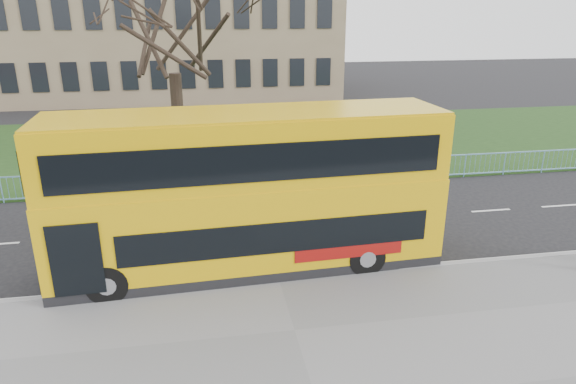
% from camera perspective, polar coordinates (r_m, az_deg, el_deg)
% --- Properties ---
extents(ground, '(120.00, 120.00, 0.00)m').
position_cam_1_polar(ground, '(16.37, -1.90, -7.26)').
color(ground, black).
rests_on(ground, ground).
extents(kerb, '(80.00, 0.20, 0.14)m').
position_cam_1_polar(kerb, '(14.98, -1.07, -9.68)').
color(kerb, gray).
rests_on(kerb, ground).
extents(grass_verge, '(80.00, 15.40, 0.08)m').
position_cam_1_polar(grass_verge, '(29.75, -5.72, 5.28)').
color(grass_verge, '#193312').
rests_on(grass_verge, ground).
extents(guard_railing, '(40.00, 0.12, 1.10)m').
position_cam_1_polar(guard_railing, '(22.23, -4.27, 1.67)').
color(guard_railing, '#80BDE4').
rests_on(guard_railing, ground).
extents(bare_tree, '(7.57, 7.57, 10.82)m').
position_cam_1_polar(bare_tree, '(24.55, -12.61, 14.77)').
color(bare_tree, black).
rests_on(bare_tree, grass_verge).
extents(civic_building, '(30.00, 15.00, 14.00)m').
position_cam_1_polar(civic_building, '(49.55, -14.03, 18.72)').
color(civic_building, '#7F6A50').
rests_on(civic_building, ground).
extents(yellow_bus, '(11.30, 3.16, 4.69)m').
position_cam_1_polar(yellow_bus, '(14.83, -4.40, 0.33)').
color(yellow_bus, '#E1AE09').
rests_on(yellow_bus, ground).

